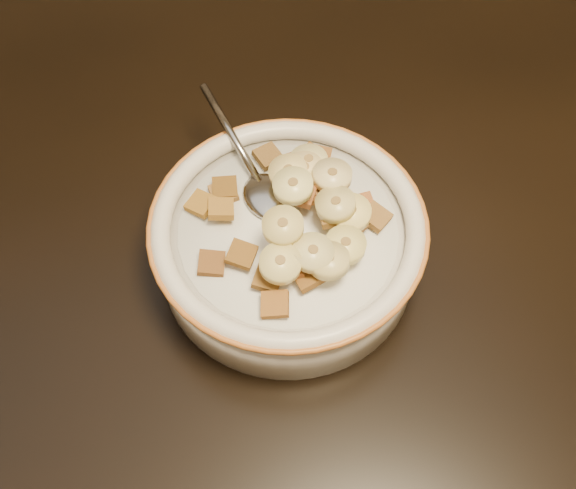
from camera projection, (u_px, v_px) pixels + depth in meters
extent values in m
cube|color=#422816|center=(128.00, 473.00, 1.31)|extent=(4.00, 4.50, 0.10)
cylinder|color=silver|center=(288.00, 248.00, 0.59)|extent=(0.21, 0.21, 0.05)
cylinder|color=white|center=(288.00, 230.00, 0.57)|extent=(0.17, 0.17, 0.00)
ellipsoid|color=gray|center=(268.00, 197.00, 0.58)|extent=(0.05, 0.06, 0.01)
cube|color=olive|center=(221.00, 209.00, 0.57)|extent=(0.02, 0.02, 0.01)
cube|color=brown|center=(242.00, 254.00, 0.54)|extent=(0.03, 0.03, 0.01)
cube|color=brown|center=(304.00, 163.00, 0.60)|extent=(0.02, 0.02, 0.01)
cube|color=olive|center=(201.00, 204.00, 0.57)|extent=(0.03, 0.03, 0.01)
cube|color=brown|center=(223.00, 193.00, 0.58)|extent=(0.02, 0.02, 0.01)
cube|color=olive|center=(324.00, 191.00, 0.57)|extent=(0.03, 0.03, 0.01)
cube|color=olive|center=(310.00, 156.00, 0.60)|extent=(0.03, 0.03, 0.01)
cube|color=brown|center=(301.00, 195.00, 0.56)|extent=(0.03, 0.03, 0.01)
cube|color=brown|center=(351.00, 224.00, 0.56)|extent=(0.03, 0.03, 0.01)
cube|color=#9A5525|center=(361.00, 206.00, 0.57)|extent=(0.02, 0.02, 0.01)
cube|color=brown|center=(268.00, 278.00, 0.53)|extent=(0.03, 0.03, 0.01)
cube|color=brown|center=(294.00, 189.00, 0.57)|extent=(0.02, 0.02, 0.01)
cube|color=brown|center=(287.00, 172.00, 0.58)|extent=(0.02, 0.02, 0.01)
cube|color=brown|center=(225.00, 188.00, 0.58)|extent=(0.02, 0.02, 0.01)
cube|color=brown|center=(290.00, 267.00, 0.54)|extent=(0.02, 0.02, 0.01)
cube|color=brown|center=(376.00, 217.00, 0.57)|extent=(0.03, 0.03, 0.01)
cube|color=#935828|center=(313.00, 193.00, 0.57)|extent=(0.03, 0.02, 0.01)
cube|color=brown|center=(333.00, 215.00, 0.55)|extent=(0.02, 0.02, 0.01)
cube|color=brown|center=(211.00, 263.00, 0.55)|extent=(0.02, 0.02, 0.01)
cube|color=brown|center=(302.00, 160.00, 0.60)|extent=(0.02, 0.02, 0.01)
cube|color=brown|center=(275.00, 304.00, 0.52)|extent=(0.02, 0.02, 0.01)
cube|color=brown|center=(268.00, 156.00, 0.60)|extent=(0.03, 0.03, 0.01)
cube|color=brown|center=(318.00, 157.00, 0.60)|extent=(0.03, 0.03, 0.01)
cube|color=brown|center=(308.00, 276.00, 0.53)|extent=(0.03, 0.02, 0.01)
cylinder|color=#FBE57A|center=(345.00, 245.00, 0.54)|extent=(0.04, 0.04, 0.01)
cylinder|color=#DAC170|center=(336.00, 204.00, 0.55)|extent=(0.04, 0.04, 0.02)
cylinder|color=#F6DF8C|center=(280.00, 263.00, 0.52)|extent=(0.04, 0.04, 0.01)
cylinder|color=#F5DD76|center=(288.00, 172.00, 0.57)|extent=(0.04, 0.04, 0.02)
cylinder|color=beige|center=(309.00, 162.00, 0.58)|extent=(0.04, 0.04, 0.01)
cylinder|color=beige|center=(332.00, 176.00, 0.56)|extent=(0.04, 0.04, 0.01)
cylinder|color=#F7DE9A|center=(304.00, 170.00, 0.57)|extent=(0.04, 0.04, 0.01)
cylinder|color=#FAE995|center=(313.00, 253.00, 0.53)|extent=(0.03, 0.03, 0.01)
cylinder|color=#C7BD74|center=(283.00, 226.00, 0.53)|extent=(0.04, 0.04, 0.01)
cylinder|color=#FCDA80|center=(351.00, 213.00, 0.55)|extent=(0.04, 0.04, 0.01)
cylinder|color=#E2D383|center=(329.00, 261.00, 0.53)|extent=(0.04, 0.04, 0.02)
cylinder|color=#FEEF89|center=(293.00, 186.00, 0.55)|extent=(0.03, 0.03, 0.01)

